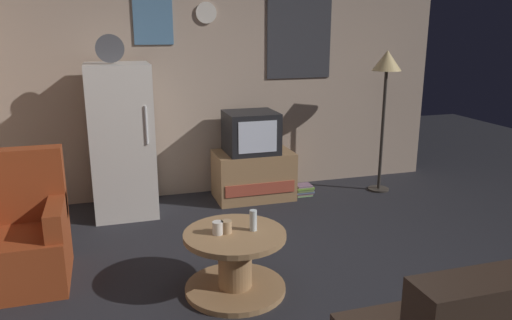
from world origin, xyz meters
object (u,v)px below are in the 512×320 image
Objects in this scene: fridge at (122,140)px; crt_tv at (251,132)px; standing_lamp at (386,72)px; mug_ceramic_tan at (226,227)px; armchair at (18,238)px; mug_ceramic_white at (218,228)px; coffee_table at (235,262)px; book_stack at (303,190)px; tv_stand at (253,175)px; wine_glass at (253,220)px.

crt_tv is (1.34, 0.06, -0.01)m from fridge.
standing_lamp is 17.67× the size of mug_ceramic_tan.
mug_ceramic_white is at bearing -24.12° from armchair.
mug_ceramic_white is at bearing -73.15° from fridge.
armchair reaches higher than coffee_table.
standing_lamp is 2.21× the size of coffee_table.
standing_lamp is at bearing 37.49° from mug_ceramic_tan.
coffee_table is 2.20m from book_stack.
tv_stand is 2.52m from armchair.
coffee_table is 3.43× the size of book_stack.
book_stack is (-0.91, 0.07, -1.29)m from standing_lamp.
fridge is at bearing 110.06° from coffee_table.
mug_ceramic_tan is at bearing -23.18° from armchair.
crt_tv is 3.60× the size of wine_glass.
mug_ceramic_tan is (-0.73, -1.87, -0.25)m from crt_tv.
fridge is at bearing 106.85° from mug_ceramic_white.
mug_ceramic_white reaches higher than book_stack.
mug_ceramic_white is (-0.12, 0.01, 0.27)m from coffee_table.
crt_tv reaches higher than mug_ceramic_tan.
crt_tv reaches higher than coffee_table.
fridge is at bearing 177.82° from standing_lamp.
mug_ceramic_tan is 0.09× the size of armchair.
mug_ceramic_white is 1.00× the size of mug_ceramic_tan.
crt_tv is 1.63m from standing_lamp.
tv_stand is 0.48m from crt_tv.
coffee_table reaches higher than book_stack.
mug_ceramic_tan is at bearing -71.40° from fridge.
mug_ceramic_white is (-2.29, -1.71, -0.86)m from standing_lamp.
crt_tv is at bearing 67.15° from mug_ceramic_white.
mug_ceramic_tan is at bearing -111.97° from tv_stand.
fridge is 2.05m from book_stack.
fridge is at bearing -177.50° from crt_tv.
standing_lamp is at bearing -6.51° from tv_stand.
standing_lamp reaches higher than mug_ceramic_white.
wine_glass is at bearing -122.09° from book_stack.
tv_stand is at bearing 68.03° from mug_ceramic_tan.
coffee_table is at bearing -125.08° from book_stack.
crt_tv is 6.00× the size of mug_ceramic_tan.
coffee_table is 8.00× the size of mug_ceramic_white.
crt_tv reaches higher than tv_stand.
crt_tv is at bearing 170.94° from book_stack.
mug_ceramic_white is 0.09× the size of armchair.
mug_ceramic_white is 2.29m from book_stack.
fridge is at bearing 113.70° from wine_glass.
armchair is (-1.48, 0.62, 0.11)m from coffee_table.
coffee_table is at bearing -69.94° from fridge.
fridge is 19.67× the size of mug_ceramic_white.
fridge reaches higher than crt_tv.
mug_ceramic_tan is 1.56m from armchair.
crt_tv reaches higher than armchair.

